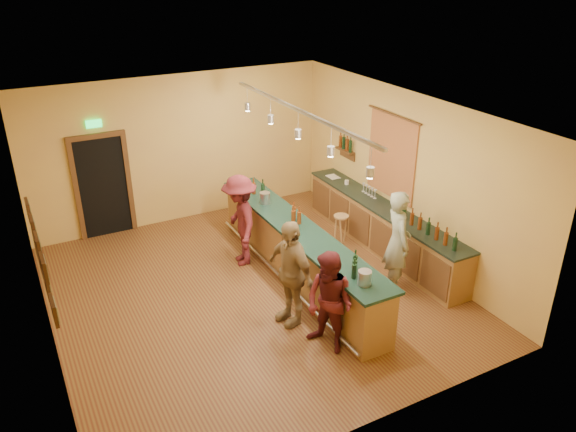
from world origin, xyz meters
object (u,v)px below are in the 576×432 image
back_counter (382,227)px  bar_stool (341,222)px  tasting_bar (297,249)px  customer_b (290,273)px  bartender (398,242)px  customer_a (330,303)px  customer_c (240,221)px

back_counter → bar_stool: 0.84m
bar_stool → tasting_bar: bearing=-151.5°
back_counter → tasting_bar: size_ratio=0.89×
tasting_bar → customer_b: 1.33m
back_counter → bartender: 1.52m
tasting_bar → bartender: 1.78m
customer_a → bar_stool: size_ratio=2.56×
tasting_bar → bar_stool: tasting_bar is taller
back_counter → customer_a: 3.37m
customer_b → back_counter: bearing=105.7°
bartender → customer_b: 2.07m
tasting_bar → customer_a: (-0.55, -1.96, 0.20)m
tasting_bar → customer_a: size_ratio=3.18×
customer_a → customer_b: customer_b is taller
customer_a → customer_c: size_ratio=0.91×
customer_b → tasting_bar: bearing=137.3°
bartender → customer_b: bartender is taller
back_counter → customer_a: bearing=-140.3°
back_counter → bartender: (-0.68, -1.28, 0.45)m
tasting_bar → bar_stool: bearing=28.5°
customer_a → customer_c: bearing=161.2°
tasting_bar → customer_a: customer_a is taller
back_counter → tasting_bar: tasting_bar is taller
customer_a → bar_stool: 3.41m
back_counter → bar_stool: (-0.58, 0.60, -0.01)m
tasting_bar → bar_stool: 1.65m
back_counter → tasting_bar: (-2.03, -0.18, 0.12)m
bartender → back_counter: bearing=-9.1°
customer_a → customer_b: bearing=170.3°
back_counter → bartender: bearing=-117.9°
customer_a → bar_stool: customer_a is taller
bartender → customer_b: size_ratio=1.05×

